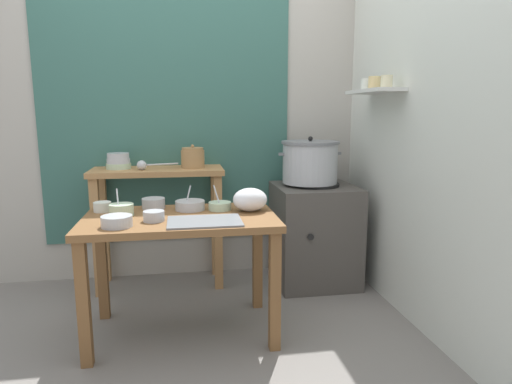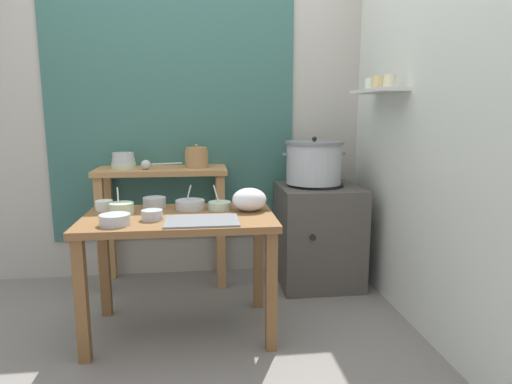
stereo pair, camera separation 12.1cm
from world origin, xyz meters
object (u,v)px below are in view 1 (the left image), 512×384
(prep_bowl_0, at_px, (117,221))
(prep_bowl_6, at_px, (153,203))
(prep_bowl_5, at_px, (220,205))
(prep_bowl_4, at_px, (121,209))
(prep_table, at_px, (181,235))
(steamer_pot, at_px, (310,162))
(bowl_stack_enamel, at_px, (118,161))
(ladle, at_px, (144,165))
(plastic_bag, at_px, (250,200))
(prep_bowl_3, at_px, (190,205))
(clay_pot, at_px, (193,158))
(prep_bowl_1, at_px, (102,206))
(back_shelf_table, at_px, (159,198))
(stove_block, at_px, (314,234))
(prep_bowl_2, at_px, (154,216))
(serving_tray, at_px, (205,221))

(prep_bowl_0, relative_size, prep_bowl_6, 1.14)
(prep_bowl_5, xyz_separation_m, prep_bowl_6, (-0.40, 0.11, 0.01))
(prep_bowl_4, xyz_separation_m, prep_bowl_6, (0.17, 0.16, -0.00))
(prep_table, height_order, prep_bowl_5, prep_bowl_5)
(steamer_pot, xyz_separation_m, bowl_stack_enamel, (-1.41, 0.14, 0.01))
(prep_table, xyz_separation_m, ladle, (-0.25, 0.73, 0.33))
(plastic_bag, bearing_deg, prep_bowl_5, 159.47)
(plastic_bag, height_order, prep_bowl_6, plastic_bag)
(prep_bowl_3, xyz_separation_m, prep_bowl_4, (-0.39, -0.09, 0.01))
(clay_pot, relative_size, prep_bowl_1, 1.69)
(prep_bowl_4, bearing_deg, steamer_pot, 25.28)
(clay_pot, distance_m, ladle, 0.36)
(prep_bowl_0, distance_m, prep_bowl_5, 0.65)
(back_shelf_table, bearing_deg, prep_bowl_6, -90.13)
(clay_pot, distance_m, prep_bowl_0, 1.10)
(prep_bowl_0, height_order, prep_bowl_1, same)
(ladle, height_order, prep_bowl_4, ladle)
(bowl_stack_enamel, xyz_separation_m, ladle, (0.19, -0.10, -0.02))
(prep_table, relative_size, plastic_bag, 5.31)
(prep_bowl_0, bearing_deg, stove_block, 32.63)
(stove_block, bearing_deg, prep_bowl_6, -159.64)
(prep_table, relative_size, prep_bowl_1, 10.59)
(steamer_pot, xyz_separation_m, plastic_bag, (-0.56, -0.63, -0.15))
(prep_bowl_0, distance_m, prep_bowl_3, 0.52)
(back_shelf_table, relative_size, prep_bowl_5, 6.28)
(plastic_bag, bearing_deg, stove_block, 45.56)
(prep_bowl_5, bearing_deg, stove_block, 35.04)
(prep_bowl_4, bearing_deg, prep_bowl_2, -41.16)
(bowl_stack_enamel, bearing_deg, prep_bowl_1, -91.87)
(bowl_stack_enamel, height_order, prep_bowl_2, bowl_stack_enamel)
(clay_pot, bearing_deg, prep_bowl_6, -114.85)
(serving_tray, xyz_separation_m, prep_bowl_4, (-0.47, 0.24, 0.03))
(prep_bowl_3, xyz_separation_m, prep_bowl_6, (-0.22, 0.07, 0.00))
(bowl_stack_enamel, distance_m, prep_bowl_1, 0.66)
(prep_bowl_4, bearing_deg, ladle, 83.07)
(clay_pot, bearing_deg, serving_tray, -88.14)
(clay_pot, bearing_deg, prep_bowl_5, -78.18)
(serving_tray, bearing_deg, prep_table, 127.55)
(plastic_bag, bearing_deg, clay_pot, 113.25)
(prep_bowl_4, bearing_deg, prep_table, -11.78)
(prep_bowl_1, height_order, prep_bowl_6, prep_bowl_6)
(plastic_bag, bearing_deg, ladle, 135.03)
(prep_table, xyz_separation_m, bowl_stack_enamel, (-0.44, 0.83, 0.35))
(ladle, distance_m, prep_bowl_6, 0.54)
(stove_block, relative_size, plastic_bag, 3.76)
(plastic_bag, relative_size, prep_bowl_5, 1.36)
(prep_bowl_0, distance_m, prep_bowl_6, 0.45)
(prep_bowl_1, bearing_deg, prep_bowl_0, -70.73)
(ladle, relative_size, prep_bowl_4, 1.89)
(clay_pot, distance_m, bowl_stack_enamel, 0.54)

